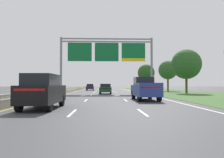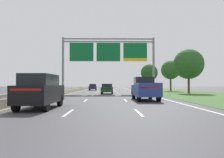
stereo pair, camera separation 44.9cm
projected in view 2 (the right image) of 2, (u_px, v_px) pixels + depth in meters
The scene contains 12 objects.
ground_plane at pixel (107, 93), 36.23m from camera, with size 220.00×220.00×0.00m, color #3D3D3F.
lane_striping at pixel (107, 94), 35.77m from camera, with size 11.96×106.00×0.01m.
grass_verge_right at pixel (192, 93), 36.48m from camera, with size 14.00×110.00×0.02m, color #3D602D.
median_barrier_concrete at pixel (66, 91), 36.11m from camera, with size 0.60×110.00×0.85m.
overhead_sign_gantry at pixel (108, 54), 35.98m from camera, with size 15.06×0.42×9.10m.
pickup_truck_blue at pixel (145, 89), 20.93m from camera, with size 2.03×5.41×2.20m.
car_black_left_lane_suv at pixel (40, 91), 13.71m from camera, with size 2.01×4.74×2.11m.
car_darkgreen_centre_lane_sedan at pixel (107, 89), 34.58m from camera, with size 1.91×4.43×1.57m.
car_navy_left_lane_sedan at pixel (93, 87), 54.89m from camera, with size 1.91×4.44×1.57m.
roadside_tree_mid at pixel (189, 64), 36.15m from camera, with size 4.87×4.87×7.22m.
roadside_tree_far at pixel (171, 70), 47.74m from camera, with size 4.04×4.04×6.59m.
roadside_tree_distant at pixel (149, 73), 65.40m from camera, with size 4.97×4.97×7.39m.
Camera 2 is at (0.22, -1.28, 1.50)m, focal length 35.69 mm.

